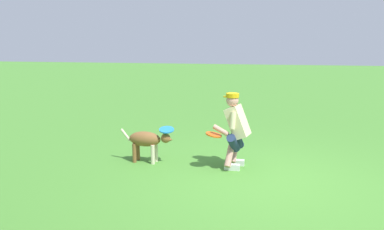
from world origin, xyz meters
The scene contains 5 objects.
ground_plane centered at (0.00, 0.00, 0.00)m, with size 60.00×60.00×0.00m, color #4A8C32.
person centered at (0.53, -0.63, 0.70)m, with size 0.65×0.66×1.29m.
dog centered at (2.10, -0.63, 0.40)m, with size 1.01×0.31×0.59m.
frisbee_flying centered at (1.74, -0.62, 0.62)m, with size 0.26×0.26×0.02m, color #2687D9.
frisbee_held centered at (0.88, -0.46, 0.61)m, with size 0.28×0.28×0.02m, color #E95A14.
Camera 1 is at (-0.01, 5.90, 2.17)m, focal length 36.75 mm.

